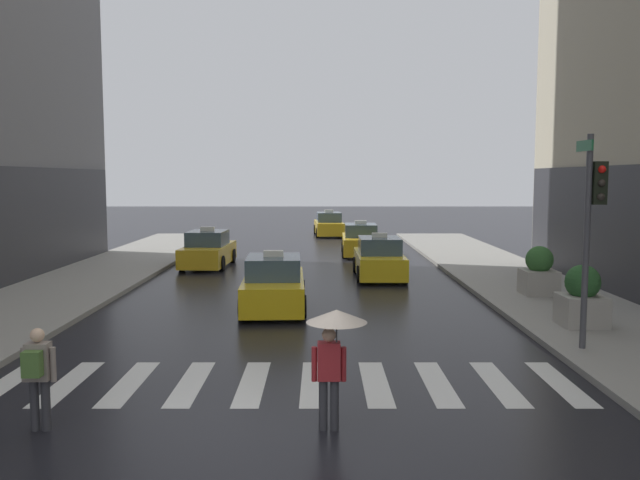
# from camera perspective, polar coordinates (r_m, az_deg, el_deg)

# --- Properties ---
(ground_plane) EXTENTS (160.00, 160.00, 0.00)m
(ground_plane) POSITION_cam_1_polar(r_m,az_deg,el_deg) (10.07, -4.18, -17.85)
(ground_plane) COLOR black
(crosswalk_markings) EXTENTS (11.30, 2.80, 0.01)m
(crosswalk_markings) POSITION_cam_1_polar(r_m,az_deg,el_deg) (12.87, -3.16, -12.53)
(crosswalk_markings) COLOR silver
(crosswalk_markings) RESTS_ON ground
(traffic_light_pole) EXTENTS (0.44, 0.84, 4.80)m
(traffic_light_pole) POSITION_cam_1_polar(r_m,az_deg,el_deg) (15.50, 23.09, 2.38)
(traffic_light_pole) COLOR #47474C
(traffic_light_pole) RESTS_ON curb_right
(taxi_lead) EXTENTS (2.07, 4.60, 1.80)m
(taxi_lead) POSITION_cam_1_polar(r_m,az_deg,el_deg) (19.68, -4.00, -4.02)
(taxi_lead) COLOR yellow
(taxi_lead) RESTS_ON ground
(taxi_second) EXTENTS (1.94, 4.55, 1.80)m
(taxi_second) POSITION_cam_1_polar(r_m,az_deg,el_deg) (25.89, 5.37, -1.73)
(taxi_second) COLOR yellow
(taxi_second) RESTS_ON ground
(taxi_third) EXTENTS (2.06, 4.60, 1.80)m
(taxi_third) POSITION_cam_1_polar(r_m,az_deg,el_deg) (29.33, -9.77, -0.93)
(taxi_third) COLOR gold
(taxi_third) RESTS_ON ground
(taxi_fourth) EXTENTS (2.00, 4.57, 1.80)m
(taxi_fourth) POSITION_cam_1_polar(r_m,az_deg,el_deg) (33.26, 3.72, -0.10)
(taxi_fourth) COLOR gold
(taxi_fourth) RESTS_ON ground
(taxi_fifth) EXTENTS (2.12, 4.63, 1.80)m
(taxi_fifth) POSITION_cam_1_polar(r_m,az_deg,el_deg) (44.26, 0.90, 1.31)
(taxi_fifth) COLOR gold
(taxi_fifth) RESTS_ON ground
(pedestrian_with_umbrella) EXTENTS (0.96, 0.96, 1.94)m
(pedestrian_with_umbrella) POSITION_cam_1_polar(r_m,az_deg,el_deg) (10.19, 1.35, -8.53)
(pedestrian_with_umbrella) COLOR #333338
(pedestrian_with_umbrella) RESTS_ON ground
(pedestrian_with_backpack) EXTENTS (0.55, 0.43, 1.65)m
(pedestrian_with_backpack) POSITION_cam_1_polar(r_m,az_deg,el_deg) (11.19, -23.61, -10.59)
(pedestrian_with_backpack) COLOR #333338
(pedestrian_with_backpack) RESTS_ON ground
(planter_near_corner) EXTENTS (1.10, 1.10, 1.60)m
(planter_near_corner) POSITION_cam_1_polar(r_m,az_deg,el_deg) (18.10, 22.32, -4.80)
(planter_near_corner) COLOR #A8A399
(planter_near_corner) RESTS_ON curb_right
(planter_mid_block) EXTENTS (1.10, 1.10, 1.60)m
(planter_mid_block) POSITION_cam_1_polar(r_m,az_deg,el_deg) (22.46, 18.95, -2.74)
(planter_mid_block) COLOR #A8A399
(planter_mid_block) RESTS_ON curb_right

